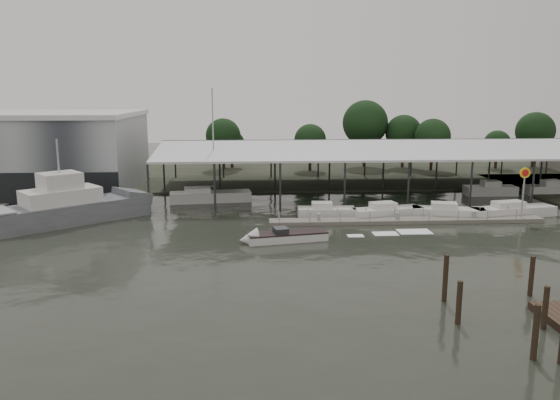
{
  "coord_description": "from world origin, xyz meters",
  "views": [
    {
      "loc": [
        -1.13,
        -43.13,
        13.11
      ],
      "look_at": [
        2.08,
        9.93,
        2.5
      ],
      "focal_mm": 35.0,
      "sensor_mm": 36.0,
      "label": 1
    }
  ],
  "objects": [
    {
      "name": "covered_boat_shed",
      "position": [
        17.0,
        28.0,
        6.13
      ],
      "size": [
        58.24,
        24.0,
        6.96
      ],
      "color": "silver",
      "rests_on": "ground"
    },
    {
      "name": "floating_dock",
      "position": [
        15.0,
        10.0,
        0.2
      ],
      "size": [
        28.0,
        2.0,
        1.4
      ],
      "color": "slate",
      "rests_on": "ground"
    },
    {
      "name": "horizon_tree_line",
      "position": [
        23.74,
        48.18,
        6.21
      ],
      "size": [
        64.97,
        12.03,
        11.67
      ],
      "color": "black",
      "rests_on": "ground"
    },
    {
      "name": "ground",
      "position": [
        0.0,
        0.0,
        0.0
      ],
      "size": [
        200.0,
        200.0,
        0.0
      ],
      "primitive_type": "plane",
      "color": "#262A22",
      "rests_on": "ground"
    },
    {
      "name": "moored_cruiser_3",
      "position": [
        27.02,
        12.03,
        0.61
      ],
      "size": [
        9.59,
        3.86,
        1.7
      ],
      "rotation": [
        0.0,
        0.0,
        0.18
      ],
      "color": "silver",
      "rests_on": "ground"
    },
    {
      "name": "grey_trawler",
      "position": [
        -18.97,
        12.22,
        1.58
      ],
      "size": [
        15.12,
        13.39,
        8.84
      ],
      "rotation": [
        0.0,
        0.0,
        0.68
      ],
      "color": "slate",
      "rests_on": "ground"
    },
    {
      "name": "white_sailboat",
      "position": [
        -5.78,
        21.97,
        0.66
      ],
      "size": [
        9.92,
        3.74,
        13.73
      ],
      "rotation": [
        0.0,
        0.0,
        0.12
      ],
      "color": "silver",
      "rests_on": "ground"
    },
    {
      "name": "storage_warehouse",
      "position": [
        -28.0,
        29.94,
        5.29
      ],
      "size": [
        24.5,
        20.5,
        10.5
      ],
      "color": "#9DA4A8",
      "rests_on": "ground"
    },
    {
      "name": "moored_cruiser_1",
      "position": [
        13.54,
        12.3,
        0.61
      ],
      "size": [
        7.77,
        3.79,
        1.7
      ],
      "rotation": [
        0.0,
        0.0,
        0.22
      ],
      "color": "silver",
      "rests_on": "ground"
    },
    {
      "name": "moored_cruiser_2",
      "position": [
        19.93,
        11.8,
        0.61
      ],
      "size": [
        7.73,
        3.93,
        1.7
      ],
      "rotation": [
        0.0,
        0.0,
        -0.24
      ],
      "color": "silver",
      "rests_on": "ground"
    },
    {
      "name": "land_strip_far",
      "position": [
        0.0,
        42.0,
        0.1
      ],
      "size": [
        140.0,
        30.0,
        0.3
      ],
      "color": "#3C4030",
      "rests_on": "ground"
    },
    {
      "name": "moored_cruiser_0",
      "position": [
        7.12,
        12.75,
        0.61
      ],
      "size": [
        6.13,
        2.45,
        1.7
      ],
      "rotation": [
        0.0,
        0.0,
        -0.04
      ],
      "color": "silver",
      "rests_on": "ground"
    },
    {
      "name": "mooring_pilings",
      "position": [
        13.61,
        -14.99,
        1.11
      ],
      "size": [
        6.71,
        9.26,
        3.75
      ],
      "color": "#302518",
      "rests_on": "ground"
    },
    {
      "name": "shell_fuel_sign",
      "position": [
        27.0,
        9.99,
        3.93
      ],
      "size": [
        1.1,
        0.18,
        5.55
      ],
      "color": "#979A9C",
      "rests_on": "ground"
    },
    {
      "name": "speedboat_underway",
      "position": [
        1.69,
        3.67,
        0.39
      ],
      "size": [
        18.7,
        5.49,
        2.0
      ],
      "rotation": [
        0.0,
        0.0,
        3.34
      ],
      "color": "silver",
      "rests_on": "ground"
    }
  ]
}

